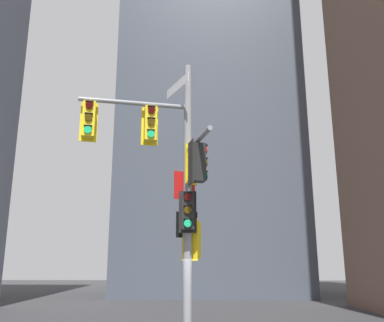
{
  "coord_description": "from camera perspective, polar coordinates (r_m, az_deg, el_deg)",
  "views": [
    {
      "loc": [
        0.52,
        -11.5,
        2.32
      ],
      "look_at": [
        0.12,
        0.08,
        5.22
      ],
      "focal_mm": 39.18,
      "sensor_mm": 36.0,
      "label": 1
    }
  ],
  "objects": [
    {
      "name": "building_mid_block",
      "position": [
        41.91,
        2.31,
        11.12
      ],
      "size": [
        14.9,
        14.9,
        40.3
      ],
      "primitive_type": "cube",
      "color": "#4C5460",
      "rests_on": "ground"
    },
    {
      "name": "signal_pole_assembly",
      "position": [
        11.51,
        -2.39,
        -2.56
      ],
      "size": [
        3.71,
        2.63,
        8.14
      ],
      "color": "gray",
      "rests_on": "ground"
    }
  ]
}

